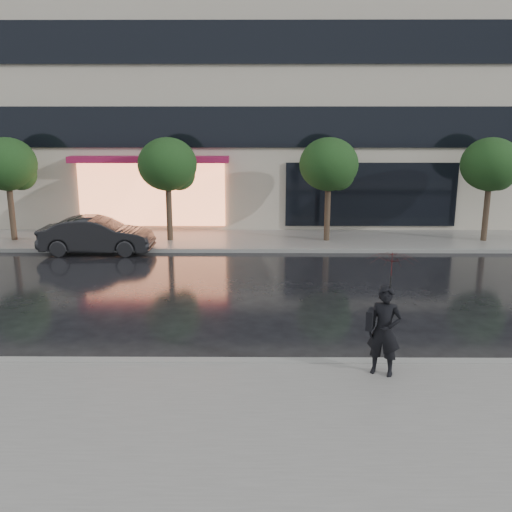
{
  "coord_description": "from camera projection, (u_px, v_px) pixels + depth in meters",
  "views": [
    {
      "loc": [
        0.45,
        -11.34,
        4.84
      ],
      "look_at": [
        0.35,
        2.35,
        1.4
      ],
      "focal_mm": 40.0,
      "sensor_mm": 36.0,
      "label": 1
    }
  ],
  "objects": [
    {
      "name": "curb_far",
      "position": [
        247.0,
        250.0,
        20.41
      ],
      "size": [
        60.0,
        0.25,
        0.14
      ],
      "primitive_type": "cube",
      "color": "gray",
      "rests_on": "ground"
    },
    {
      "name": "parked_car",
      "position": [
        97.0,
        235.0,
        20.11
      ],
      "size": [
        3.94,
        1.38,
        1.3
      ],
      "primitive_type": "imported",
      "rotation": [
        0.0,
        0.0,
        1.57
      ],
      "color": "black",
      "rests_on": "ground"
    },
    {
      "name": "sidewalk_far",
      "position": [
        248.0,
        240.0,
        22.11
      ],
      "size": [
        60.0,
        3.5,
        0.12
      ],
      "primitive_type": "cube",
      "color": "slate",
      "rests_on": "ground"
    },
    {
      "name": "tree_far_west",
      "position": [
        9.0,
        166.0,
        21.26
      ],
      "size": [
        2.2,
        2.2,
        3.99
      ],
      "color": "#33261C",
      "rests_on": "ground"
    },
    {
      "name": "ground",
      "position": [
        239.0,
        346.0,
        12.18
      ],
      "size": [
        120.0,
        120.0,
        0.0
      ],
      "primitive_type": "plane",
      "color": "black",
      "rests_on": "ground"
    },
    {
      "name": "pedestrian_with_umbrella",
      "position": [
        388.0,
        297.0,
        10.26
      ],
      "size": [
        1.18,
        1.19,
        2.34
      ],
      "rotation": [
        0.0,
        0.0,
        -0.42
      ],
      "color": "black",
      "rests_on": "sidewalk_near"
    },
    {
      "name": "office_building",
      "position": [
        251.0,
        24.0,
        27.42
      ],
      "size": [
        30.0,
        12.76,
        18.0
      ],
      "color": "#B4AB98",
      "rests_on": "ground"
    },
    {
      "name": "tree_mid_east",
      "position": [
        330.0,
        166.0,
        21.18
      ],
      "size": [
        2.2,
        2.2,
        3.99
      ],
      "color": "#33261C",
      "rests_on": "ground"
    },
    {
      "name": "sidewalk_near",
      "position": [
        231.0,
        424.0,
        9.01
      ],
      "size": [
        60.0,
        4.5,
        0.12
      ],
      "primitive_type": "cube",
      "color": "slate",
      "rests_on": "ground"
    },
    {
      "name": "curb_near",
      "position": [
        237.0,
        363.0,
        11.19
      ],
      "size": [
        60.0,
        0.25,
        0.14
      ],
      "primitive_type": "cube",
      "color": "gray",
      "rests_on": "ground"
    },
    {
      "name": "tree_far_east",
      "position": [
        492.0,
        166.0,
        21.13
      ],
      "size": [
        2.2,
        2.2,
        3.99
      ],
      "color": "#33261C",
      "rests_on": "ground"
    },
    {
      "name": "tree_mid_west",
      "position": [
        169.0,
        166.0,
        21.22
      ],
      "size": [
        2.2,
        2.2,
        3.99
      ],
      "color": "#33261C",
      "rests_on": "ground"
    }
  ]
}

